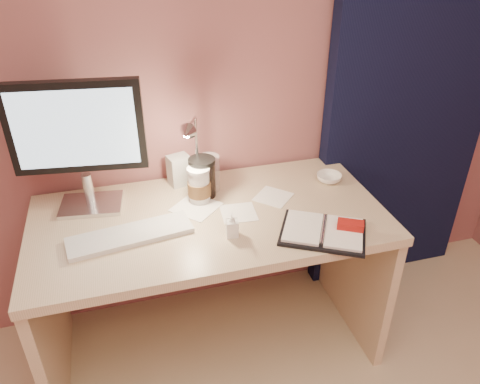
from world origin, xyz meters
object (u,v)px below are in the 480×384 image
object	(u,v)px
monitor	(78,136)
bowl	(329,178)
desk	(208,249)
clear_cup	(209,173)
planner	(325,231)
coffee_cup	(199,186)
dark_jar	(203,179)
product_box	(179,170)
desk_lamp	(209,149)
lotion_bottle	(232,225)
keyboard	(130,235)

from	to	relation	value
monitor	bowl	distance (m)	1.07
desk	clear_cup	bearing A→B (deg)	70.38
planner	coffee_cup	bearing A→B (deg)	167.90
planner	desk	bearing A→B (deg)	170.70
bowl	dark_jar	bearing A→B (deg)	176.32
coffee_cup	dark_jar	distance (m)	0.05
planner	dark_jar	distance (m)	0.56
clear_cup	bowl	world-z (taller)	clear_cup
product_box	desk_lamp	xyz separation A→B (m)	(0.11, -0.15, 0.16)
clear_cup	lotion_bottle	xyz separation A→B (m)	(0.01, -0.36, -0.03)
product_box	coffee_cup	bearing A→B (deg)	-87.12
keyboard	product_box	distance (m)	0.43
product_box	clear_cup	bearing A→B (deg)	-50.83
bowl	desk_lamp	distance (m)	0.58
desk_lamp	clear_cup	bearing A→B (deg)	105.25
planner	keyboard	bearing A→B (deg)	-164.89
keyboard	bowl	xyz separation A→B (m)	(0.89, 0.19, 0.01)
coffee_cup	bowl	xyz separation A→B (m)	(0.59, 0.00, -0.05)
clear_cup	monitor	bearing A→B (deg)	-178.96
clear_cup	product_box	bearing A→B (deg)	145.21
product_box	dark_jar	bearing A→B (deg)	-73.26
monitor	keyboard	world-z (taller)	monitor
desk	monitor	world-z (taller)	monitor
coffee_cup	product_box	bearing A→B (deg)	108.92
monitor	dark_jar	bearing A→B (deg)	3.38
monitor	desk_lamp	world-z (taller)	monitor
bowl	dark_jar	distance (m)	0.57
monitor	lotion_bottle	bearing A→B (deg)	-27.14
desk	lotion_bottle	distance (m)	0.36
product_box	desk_lamp	size ratio (longest dim) A/B	0.38
coffee_cup	desk_lamp	world-z (taller)	desk_lamp
coffee_cup	dark_jar	world-z (taller)	same
coffee_cup	product_box	world-z (taller)	coffee_cup
desk	coffee_cup	xyz separation A→B (m)	(-0.02, 0.05, 0.30)
bowl	desk_lamp	xyz separation A→B (m)	(-0.54, 0.01, 0.21)
desk	clear_cup	xyz separation A→B (m)	(0.05, 0.13, 0.30)
desk	bowl	size ratio (longest dim) A/B	12.56
lotion_bottle	desk_lamp	xyz separation A→B (m)	(-0.02, 0.29, 0.18)
planner	clear_cup	bearing A→B (deg)	157.32
monitor	dark_jar	distance (m)	0.52
coffee_cup	clear_cup	size ratio (longest dim) A/B	0.98
coffee_cup	clear_cup	bearing A→B (deg)	53.45
lotion_bottle	monitor	bearing A→B (deg)	145.43
desk_lamp	coffee_cup	bearing A→B (deg)	-142.82
bowl	keyboard	bearing A→B (deg)	-168.19
coffee_cup	lotion_bottle	world-z (taller)	coffee_cup
planner	lotion_bottle	distance (m)	0.35
monitor	clear_cup	world-z (taller)	monitor
keyboard	desk_lamp	distance (m)	0.45
coffee_cup	lotion_bottle	distance (m)	0.28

